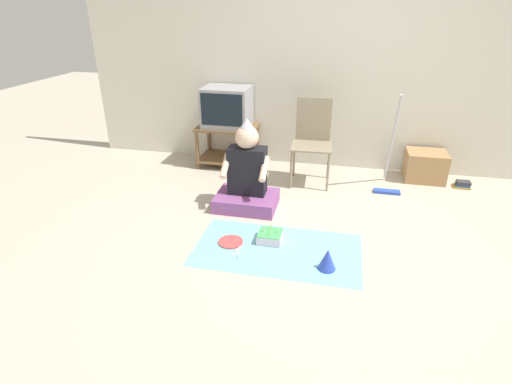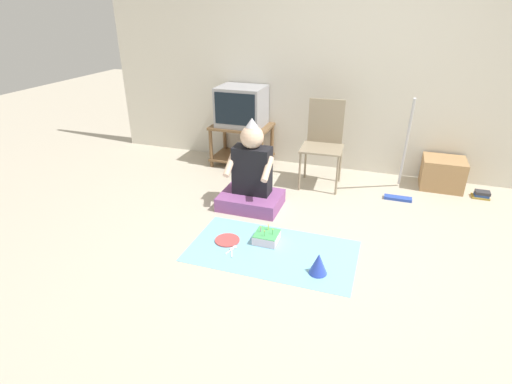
{
  "view_description": "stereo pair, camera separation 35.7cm",
  "coord_description": "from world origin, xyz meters",
  "px_view_note": "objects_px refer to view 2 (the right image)",
  "views": [
    {
      "loc": [
        0.01,
        -2.91,
        1.89
      ],
      "look_at": [
        -0.68,
        0.25,
        0.35
      ],
      "focal_mm": 28.0,
      "sensor_mm": 36.0,
      "label": 1
    },
    {
      "loc": [
        0.35,
        -2.81,
        1.89
      ],
      "look_at": [
        -0.68,
        0.25,
        0.35
      ],
      "focal_mm": 28.0,
      "sensor_mm": 36.0,
      "label": 2
    }
  ],
  "objects_px": {
    "birthday_cake": "(267,237)",
    "party_hat_blue": "(319,264)",
    "person_seated": "(251,179)",
    "paper_plate": "(227,240)",
    "cardboard_box_stack": "(442,173)",
    "folding_chair": "(324,138)",
    "book_pile": "(482,195)",
    "dust_mop": "(402,170)",
    "tv": "(242,106)"
  },
  "relations": [
    {
      "from": "folding_chair",
      "to": "person_seated",
      "type": "relative_size",
      "value": 1.03
    },
    {
      "from": "folding_chair",
      "to": "tv",
      "type": "bearing_deg",
      "value": 165.68
    },
    {
      "from": "folding_chair",
      "to": "party_hat_blue",
      "type": "distance_m",
      "value": 1.8
    },
    {
      "from": "book_pile",
      "to": "folding_chair",
      "type": "bearing_deg",
      "value": -174.82
    },
    {
      "from": "birthday_cake",
      "to": "paper_plate",
      "type": "xyz_separation_m",
      "value": [
        -0.33,
        -0.1,
        -0.04
      ]
    },
    {
      "from": "tv",
      "to": "folding_chair",
      "type": "distance_m",
      "value": 1.12
    },
    {
      "from": "party_hat_blue",
      "to": "paper_plate",
      "type": "xyz_separation_m",
      "value": [
        -0.84,
        0.2,
        -0.08
      ]
    },
    {
      "from": "dust_mop",
      "to": "book_pile",
      "type": "xyz_separation_m",
      "value": [
        0.84,
        0.23,
        -0.27
      ]
    },
    {
      "from": "tv",
      "to": "cardboard_box_stack",
      "type": "bearing_deg",
      "value": 0.7
    },
    {
      "from": "birthday_cake",
      "to": "tv",
      "type": "bearing_deg",
      "value": 116.92
    },
    {
      "from": "party_hat_blue",
      "to": "paper_plate",
      "type": "distance_m",
      "value": 0.87
    },
    {
      "from": "dust_mop",
      "to": "paper_plate",
      "type": "height_order",
      "value": "dust_mop"
    },
    {
      "from": "person_seated",
      "to": "party_hat_blue",
      "type": "bearing_deg",
      "value": -46.62
    },
    {
      "from": "person_seated",
      "to": "paper_plate",
      "type": "height_order",
      "value": "person_seated"
    },
    {
      "from": "folding_chair",
      "to": "person_seated",
      "type": "distance_m",
      "value": 1.01
    },
    {
      "from": "book_pile",
      "to": "tv",
      "type": "bearing_deg",
      "value": 177.55
    },
    {
      "from": "cardboard_box_stack",
      "to": "birthday_cake",
      "type": "height_order",
      "value": "cardboard_box_stack"
    },
    {
      "from": "cardboard_box_stack",
      "to": "party_hat_blue",
      "type": "relative_size",
      "value": 2.57
    },
    {
      "from": "folding_chair",
      "to": "book_pile",
      "type": "xyz_separation_m",
      "value": [
        1.7,
        0.15,
        -0.5
      ]
    },
    {
      "from": "dust_mop",
      "to": "birthday_cake",
      "type": "height_order",
      "value": "dust_mop"
    },
    {
      "from": "cardboard_box_stack",
      "to": "dust_mop",
      "type": "height_order",
      "value": "dust_mop"
    },
    {
      "from": "cardboard_box_stack",
      "to": "birthday_cake",
      "type": "bearing_deg",
      "value": -131.42
    },
    {
      "from": "folding_chair",
      "to": "paper_plate",
      "type": "relative_size",
      "value": 4.38
    },
    {
      "from": "cardboard_box_stack",
      "to": "birthday_cake",
      "type": "relative_size",
      "value": 2.18
    },
    {
      "from": "tv",
      "to": "birthday_cake",
      "type": "bearing_deg",
      "value": -63.08
    },
    {
      "from": "dust_mop",
      "to": "paper_plate",
      "type": "relative_size",
      "value": 4.98
    },
    {
      "from": "book_pile",
      "to": "party_hat_blue",
      "type": "distance_m",
      "value": 2.34
    },
    {
      "from": "folding_chair",
      "to": "paper_plate",
      "type": "height_order",
      "value": "folding_chair"
    },
    {
      "from": "book_pile",
      "to": "party_hat_blue",
      "type": "xyz_separation_m",
      "value": [
        -1.4,
        -1.87,
        0.06
      ]
    },
    {
      "from": "party_hat_blue",
      "to": "folding_chair",
      "type": "bearing_deg",
      "value": 99.84
    },
    {
      "from": "tv",
      "to": "book_pile",
      "type": "height_order",
      "value": "tv"
    },
    {
      "from": "birthday_cake",
      "to": "party_hat_blue",
      "type": "height_order",
      "value": "party_hat_blue"
    },
    {
      "from": "book_pile",
      "to": "person_seated",
      "type": "relative_size",
      "value": 0.19
    },
    {
      "from": "folding_chair",
      "to": "party_hat_blue",
      "type": "bearing_deg",
      "value": -80.16
    },
    {
      "from": "tv",
      "to": "party_hat_blue",
      "type": "bearing_deg",
      "value": -55.55
    },
    {
      "from": "folding_chair",
      "to": "birthday_cake",
      "type": "xyz_separation_m",
      "value": [
        -0.21,
        -1.41,
        -0.49
      ]
    },
    {
      "from": "folding_chair",
      "to": "birthday_cake",
      "type": "relative_size",
      "value": 4.63
    },
    {
      "from": "cardboard_box_stack",
      "to": "party_hat_blue",
      "type": "distance_m",
      "value": 2.25
    },
    {
      "from": "tv",
      "to": "folding_chair",
      "type": "height_order",
      "value": "tv"
    },
    {
      "from": "folding_chair",
      "to": "cardboard_box_stack",
      "type": "height_order",
      "value": "folding_chair"
    },
    {
      "from": "person_seated",
      "to": "paper_plate",
      "type": "distance_m",
      "value": 0.77
    },
    {
      "from": "folding_chair",
      "to": "cardboard_box_stack",
      "type": "bearing_deg",
      "value": 13.04
    },
    {
      "from": "cardboard_box_stack",
      "to": "person_seated",
      "type": "distance_m",
      "value": 2.17
    },
    {
      "from": "cardboard_box_stack",
      "to": "dust_mop",
      "type": "distance_m",
      "value": 0.6
    },
    {
      "from": "folding_chair",
      "to": "paper_plate",
      "type": "xyz_separation_m",
      "value": [
        -0.54,
        -1.51,
        -0.53
      ]
    },
    {
      "from": "tv",
      "to": "party_hat_blue",
      "type": "relative_size",
      "value": 3.23
    },
    {
      "from": "tv",
      "to": "paper_plate",
      "type": "bearing_deg",
      "value": -73.58
    },
    {
      "from": "dust_mop",
      "to": "birthday_cake",
      "type": "distance_m",
      "value": 1.73
    },
    {
      "from": "tv",
      "to": "book_pile",
      "type": "distance_m",
      "value": 2.86
    },
    {
      "from": "tv",
      "to": "cardboard_box_stack",
      "type": "relative_size",
      "value": 1.25
    }
  ]
}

